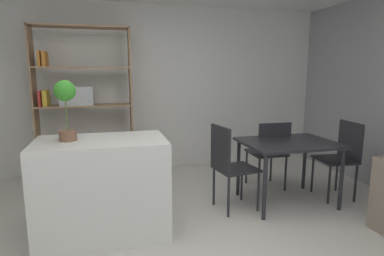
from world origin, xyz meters
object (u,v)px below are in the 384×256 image
Objects in this scene: dining_table at (288,148)px; dining_chair_island_side at (228,161)px; dining_chair_window_side at (342,152)px; open_bookshelf at (80,101)px; dining_chair_far at (270,149)px; potted_plant_on_island at (66,103)px; kitchen_island at (103,188)px.

dining_chair_island_side reaches higher than dining_table.
open_bookshelf is at bearing -109.31° from dining_chair_window_side.
open_bookshelf is 2.28× the size of dining_chair_window_side.
dining_chair_island_side is 0.88m from dining_chair_far.
potted_plant_on_island reaches higher than dining_chair_window_side.
open_bookshelf is at bearing 39.31° from dining_chair_island_side.
dining_table is at bearing -97.18° from dining_chair_island_side.
potted_plant_on_island is 2.47m from dining_table.
dining_table is (2.40, -1.49, -0.48)m from open_bookshelf.
dining_chair_window_side is at bearing -25.46° from open_bookshelf.
potted_plant_on_island reaches higher than dining_chair_far.
dining_chair_far is (2.40, -1.06, -0.59)m from open_bookshelf.
dining_chair_window_side is at bearing 4.24° from kitchen_island.
open_bookshelf reaches higher than dining_chair_far.
dining_chair_island_side is at bearing -83.67° from dining_chair_window_side.
potted_plant_on_island is 0.56× the size of dining_chair_island_side.
dining_table is at bearing -84.62° from dining_chair_window_side.
kitchen_island is at bearing -79.98° from open_bookshelf.
potted_plant_on_island is (-0.29, 0.03, 0.81)m from kitchen_island.
open_bookshelf reaches higher than dining_chair_window_side.
dining_chair_island_side is at bearing 8.71° from kitchen_island.
dining_chair_window_side is (0.75, -0.44, 0.02)m from dining_chair_far.
open_bookshelf is (-0.30, 1.71, 0.68)m from kitchen_island.
potted_plant_on_island reaches higher than dining_table.
dining_chair_window_side is (2.85, 0.21, 0.11)m from kitchen_island.
kitchen_island is 1.12× the size of dining_table.
kitchen_island is at bearing -79.61° from dining_chair_window_side.
potted_plant_on_island is at bearing 15.02° from dining_chair_far.
dining_chair_island_side is at bearing 6.04° from potted_plant_on_island.
open_bookshelf is at bearing 100.02° from kitchen_island.
open_bookshelf is 2.35× the size of dining_chair_far.
kitchen_island is at bearing -6.70° from potted_plant_on_island.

